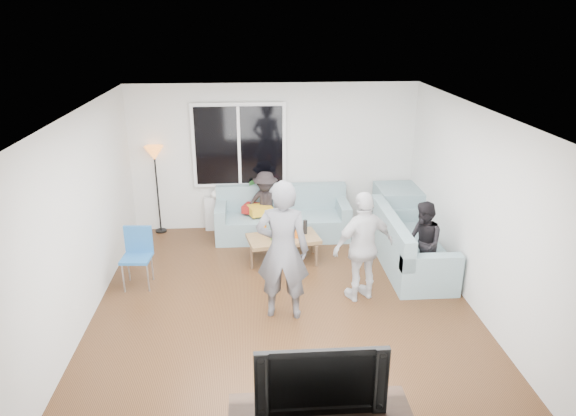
{
  "coord_description": "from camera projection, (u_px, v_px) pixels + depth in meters",
  "views": [
    {
      "loc": [
        -0.38,
        -6.21,
        3.7
      ],
      "look_at": [
        0.1,
        0.6,
        1.15
      ],
      "focal_mm": 32.68,
      "sensor_mm": 36.0,
      "label": 1
    }
  ],
  "objects": [
    {
      "name": "player_left",
      "position": [
        283.0,
        250.0,
        6.53
      ],
      "size": [
        0.73,
        0.54,
        1.84
      ],
      "primitive_type": "imported",
      "rotation": [
        0.0,
        0.0,
        2.99
      ],
      "color": "#515157",
      "rests_on": "floor"
    },
    {
      "name": "cushion_red",
      "position": [
        254.0,
        208.0,
        9.09
      ],
      "size": [
        0.45,
        0.41,
        0.13
      ],
      "primitive_type": "cube",
      "rotation": [
        0.0,
        0.0,
        -0.39
      ],
      "color": "maroon",
      "rests_on": "sofa_back_section"
    },
    {
      "name": "wall_back",
      "position": [
        274.0,
        157.0,
        9.25
      ],
      "size": [
        5.0,
        0.04,
        2.6
      ],
      "primitive_type": "cube",
      "color": "silver",
      "rests_on": "ground"
    },
    {
      "name": "vase",
      "position": [
        216.0,
        193.0,
        9.25
      ],
      "size": [
        0.21,
        0.21,
        0.19
      ],
      "primitive_type": "imported",
      "rotation": [
        0.0,
        0.0,
        0.13
      ],
      "color": "white",
      "rests_on": "radiator"
    },
    {
      "name": "floor",
      "position": [
        284.0,
        304.0,
        7.13
      ],
      "size": [
        5.0,
        5.5,
        0.04
      ],
      "primitive_type": "cube",
      "color": "#56351C",
      "rests_on": "ground"
    },
    {
      "name": "television",
      "position": [
        320.0,
        374.0,
        4.53
      ],
      "size": [
        1.14,
        0.15,
        0.66
      ],
      "primitive_type": "imported",
      "color": "black",
      "rests_on": "tv_console"
    },
    {
      "name": "ceiling",
      "position": [
        283.0,
        110.0,
        6.2
      ],
      "size": [
        5.0,
        5.5,
        0.04
      ],
      "primitive_type": "cube",
      "color": "white",
      "rests_on": "ground"
    },
    {
      "name": "pitcher",
      "position": [
        283.0,
        233.0,
        8.13
      ],
      "size": [
        0.17,
        0.17,
        0.17
      ],
      "primitive_type": "cylinder",
      "color": "maroon",
      "rests_on": "coffee_table"
    },
    {
      "name": "wall_left",
      "position": [
        81.0,
        219.0,
        6.5
      ],
      "size": [
        0.04,
        5.5,
        2.6
      ],
      "primitive_type": "cube",
      "color": "silver",
      "rests_on": "ground"
    },
    {
      "name": "spectator_right",
      "position": [
        423.0,
        244.0,
        7.46
      ],
      "size": [
        0.49,
        0.61,
        1.22
      ],
      "primitive_type": "imported",
      "rotation": [
        0.0,
        0.0,
        -1.53
      ],
      "color": "black",
      "rests_on": "floor"
    },
    {
      "name": "spectator_back",
      "position": [
        266.0,
        204.0,
        9.05
      ],
      "size": [
        0.84,
        0.6,
        1.18
      ],
      "primitive_type": "imported",
      "rotation": [
        0.0,
        0.0,
        -0.23
      ],
      "color": "black",
      "rests_on": "floor"
    },
    {
      "name": "radiator",
      "position": [
        241.0,
        213.0,
        9.45
      ],
      "size": [
        1.3,
        0.12,
        0.62
      ],
      "primitive_type": "cube",
      "color": "silver",
      "rests_on": "floor"
    },
    {
      "name": "bottle_b",
      "position": [
        273.0,
        232.0,
        8.07
      ],
      "size": [
        0.08,
        0.08,
        0.25
      ],
      "primitive_type": "cylinder",
      "color": "#43911A",
      "rests_on": "coffee_table"
    },
    {
      "name": "sofa_right_section",
      "position": [
        412.0,
        241.0,
        8.0
      ],
      "size": [
        2.0,
        0.85,
        0.85
      ],
      "primitive_type": null,
      "rotation": [
        0.0,
        0.0,
        1.57
      ],
      "color": "#77959C",
      "rests_on": "floor"
    },
    {
      "name": "window_mullion",
      "position": [
        239.0,
        146.0,
        9.01
      ],
      "size": [
        0.05,
        0.03,
        1.35
      ],
      "primitive_type": "cube",
      "color": "white",
      "rests_on": "window_frame"
    },
    {
      "name": "bottle_d",
      "position": [
        297.0,
        230.0,
        8.13
      ],
      "size": [
        0.07,
        0.07,
        0.28
      ],
      "primitive_type": "cylinder",
      "color": "orange",
      "rests_on": "coffee_table"
    },
    {
      "name": "coffee_table",
      "position": [
        283.0,
        249.0,
        8.28
      ],
      "size": [
        1.19,
        0.79,
        0.4
      ],
      "primitive_type": "cube",
      "rotation": [
        0.0,
        0.0,
        0.19
      ],
      "color": "#977249",
      "rests_on": "floor"
    },
    {
      "name": "sofa_back_section",
      "position": [
        282.0,
        214.0,
        9.1
      ],
      "size": [
        2.3,
        0.85,
        0.85
      ],
      "primitive_type": null,
      "color": "#77959C",
      "rests_on": "floor"
    },
    {
      "name": "cushion_yellow",
      "position": [
        260.0,
        210.0,
        9.03
      ],
      "size": [
        0.46,
        0.43,
        0.14
      ],
      "primitive_type": "cube",
      "rotation": [
        0.0,
        0.0,
        0.33
      ],
      "color": "gold",
      "rests_on": "sofa_back_section"
    },
    {
      "name": "potted_plant",
      "position": [
        250.0,
        188.0,
        9.27
      ],
      "size": [
        0.2,
        0.16,
        0.33
      ],
      "primitive_type": "imported",
      "rotation": [
        0.0,
        0.0,
        0.1
      ],
      "color": "#2F702C",
      "rests_on": "radiator"
    },
    {
      "name": "wall_front",
      "position": [
        306.0,
        341.0,
        4.08
      ],
      "size": [
        5.0,
        0.04,
        2.6
      ],
      "primitive_type": "cube",
      "color": "silver",
      "rests_on": "ground"
    },
    {
      "name": "bottle_e",
      "position": [
        305.0,
        227.0,
        8.3
      ],
      "size": [
        0.07,
        0.07,
        0.23
      ],
      "primitive_type": "cylinder",
      "color": "black",
      "rests_on": "coffee_table"
    },
    {
      "name": "sofa_corner",
      "position": [
        401.0,
        211.0,
        9.24
      ],
      "size": [
        0.85,
        0.85,
        0.85
      ],
      "primitive_type": "cube",
      "color": "#77959C",
      "rests_on": "floor"
    },
    {
      "name": "wall_right",
      "position": [
        476.0,
        209.0,
        6.83
      ],
      "size": [
        0.04,
        5.5,
        2.6
      ],
      "primitive_type": "cube",
      "color": "silver",
      "rests_on": "ground"
    },
    {
      "name": "floor_lamp",
      "position": [
        157.0,
        190.0,
        9.17
      ],
      "size": [
        0.32,
        0.32,
        1.56
      ],
      "primitive_type": null,
      "color": "orange",
      "rests_on": "floor"
    },
    {
      "name": "window_glass",
      "position": [
        239.0,
        146.0,
        9.01
      ],
      "size": [
        1.5,
        0.02,
        1.35
      ],
      "primitive_type": "cube",
      "color": "black",
      "rests_on": "window_frame"
    },
    {
      "name": "player_right",
      "position": [
        364.0,
        247.0,
        6.99
      ],
      "size": [
        0.97,
        0.66,
        1.54
      ],
      "primitive_type": "imported",
      "rotation": [
        0.0,
        0.0,
        3.49
      ],
      "color": "silver",
      "rests_on": "floor"
    },
    {
      "name": "window_frame",
      "position": [
        239.0,
        145.0,
        9.05
      ],
      "size": [
        1.62,
        0.06,
        1.47
      ],
      "primitive_type": "cube",
      "color": "white",
      "rests_on": "wall_back"
    },
    {
      "name": "side_chair",
      "position": [
        137.0,
        259.0,
        7.42
      ],
      "size": [
        0.43,
        0.43,
        0.86
      ],
      "primitive_type": null,
      "rotation": [
        0.0,
        0.0,
        -0.08
      ],
      "color": "#245F9F",
      "rests_on": "floor"
    },
    {
      "name": "bottle_a",
      "position": [
        264.0,
        227.0,
        8.26
      ],
      "size": [
        0.07,
        0.07,
        0.24
      ],
      "primitive_type": "cylinder",
      "color": "#D16A0C",
      "rests_on": "coffee_table"
    }
  ]
}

